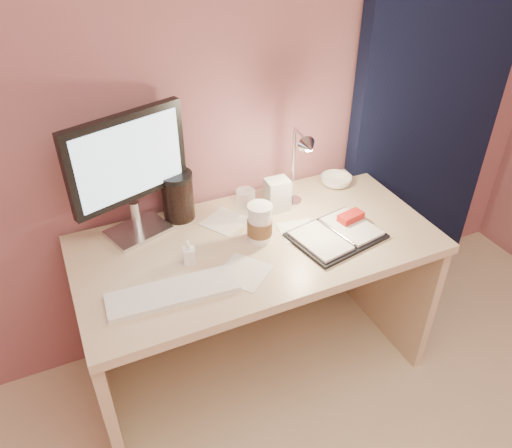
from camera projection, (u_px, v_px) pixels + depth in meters
name	position (u px, v px, depth m)	size (l,w,h in m)	color
room	(419.00, 79.00, 2.26)	(3.50, 3.50, 3.50)	#C6B28E
desk	(250.00, 273.00, 2.13)	(1.40, 0.70, 0.73)	tan
monitor	(127.00, 166.00, 1.81)	(0.46, 0.23, 0.50)	silver
keyboard	(173.00, 292.00, 1.69)	(0.45, 0.13, 0.02)	white
planner	(337.00, 233.00, 1.96)	(0.38, 0.31, 0.05)	black
paper_a	(244.00, 272.00, 1.79)	(0.16, 0.16, 0.00)	silver
paper_b	(298.00, 231.00, 1.99)	(0.14, 0.14, 0.00)	silver
paper_c	(225.00, 221.00, 2.05)	(0.16, 0.16, 0.00)	silver
coffee_cup	(260.00, 224.00, 1.91)	(0.10, 0.10, 0.16)	white
clear_cup	(246.00, 205.00, 2.02)	(0.08, 0.08, 0.14)	white
bowl	(336.00, 181.00, 2.28)	(0.14, 0.14, 0.04)	white
lotion_bottle	(189.00, 252.00, 1.81)	(0.04, 0.04, 0.10)	white
dark_jar	(178.00, 198.00, 2.03)	(0.13, 0.13, 0.18)	black
product_box	(277.00, 195.00, 2.08)	(0.10, 0.08, 0.14)	beige
desk_lamp	(308.00, 164.00, 1.97)	(0.10, 0.23, 0.37)	silver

